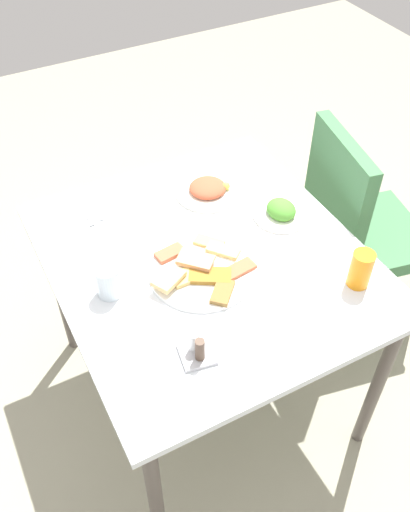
% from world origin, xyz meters
% --- Properties ---
extents(ground_plane, '(6.00, 6.00, 0.00)m').
position_xyz_m(ground_plane, '(0.00, 0.00, 0.00)').
color(ground_plane, gray).
extents(dining_table, '(1.03, 0.94, 0.75)m').
position_xyz_m(dining_table, '(0.00, 0.00, 0.67)').
color(dining_table, white).
rests_on(dining_table, ground_plane).
extents(dining_chair, '(0.49, 0.50, 0.94)m').
position_xyz_m(dining_chair, '(-0.08, 0.70, 0.54)').
color(dining_chair, '#3C7345').
rests_on(dining_chair, ground_plane).
extents(pide_platter, '(0.33, 0.33, 0.05)m').
position_xyz_m(pide_platter, '(0.05, -0.05, 0.77)').
color(pide_platter, white).
rests_on(pide_platter, dining_table).
extents(salad_plate_greens, '(0.19, 0.19, 0.06)m').
position_xyz_m(salad_plate_greens, '(-0.06, 0.31, 0.77)').
color(salad_plate_greens, white).
rests_on(salad_plate_greens, dining_table).
extents(salad_plate_rice, '(0.23, 0.23, 0.04)m').
position_xyz_m(salad_plate_rice, '(-0.28, 0.15, 0.77)').
color(salad_plate_rice, white).
rests_on(salad_plate_rice, dining_table).
extents(soda_can, '(0.09, 0.09, 0.12)m').
position_xyz_m(soda_can, '(0.31, 0.34, 0.81)').
color(soda_can, orange).
rests_on(soda_can, dining_table).
extents(drinking_glass, '(0.08, 0.08, 0.10)m').
position_xyz_m(drinking_glass, '(0.00, -0.32, 0.80)').
color(drinking_glass, silver).
rests_on(drinking_glass, dining_table).
extents(paper_napkin, '(0.17, 0.17, 0.00)m').
position_xyz_m(paper_napkin, '(-0.40, -0.24, 0.75)').
color(paper_napkin, white).
rests_on(paper_napkin, dining_table).
extents(fork, '(0.20, 0.04, 0.00)m').
position_xyz_m(fork, '(-0.40, -0.26, 0.76)').
color(fork, silver).
rests_on(fork, paper_napkin).
extents(spoon, '(0.18, 0.04, 0.00)m').
position_xyz_m(spoon, '(-0.40, -0.22, 0.76)').
color(spoon, silver).
rests_on(spoon, paper_napkin).
extents(condiment_caddy, '(0.10, 0.10, 0.08)m').
position_xyz_m(condiment_caddy, '(0.32, -0.20, 0.78)').
color(condiment_caddy, '#B2B2B7').
rests_on(condiment_caddy, dining_table).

